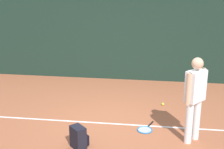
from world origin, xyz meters
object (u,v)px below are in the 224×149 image
object	(u,v)px
tennis_player	(195,95)
backpack	(79,138)
tennis_ball_near_player	(163,104)
tennis_racket	(145,129)

from	to	relation	value
tennis_player	backpack	size ratio (longest dim) A/B	3.86
backpack	tennis_ball_near_player	distance (m)	2.74
tennis_racket	backpack	distance (m)	1.52
tennis_racket	tennis_ball_near_player	world-z (taller)	tennis_ball_near_player
tennis_player	tennis_racket	distance (m)	1.36
backpack	tennis_ball_near_player	size ratio (longest dim) A/B	6.67
tennis_ball_near_player	tennis_racket	bearing A→B (deg)	-105.77
tennis_racket	tennis_ball_near_player	size ratio (longest dim) A/B	9.62
backpack	tennis_ball_near_player	world-z (taller)	backpack
tennis_player	tennis_racket	bearing A→B (deg)	112.43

